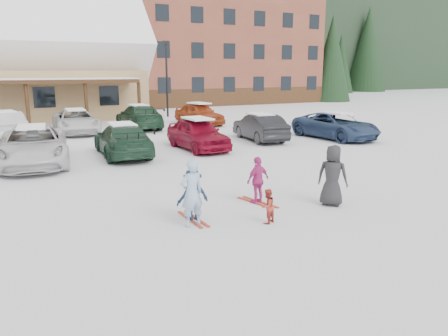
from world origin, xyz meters
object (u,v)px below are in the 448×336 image
parked_car_9 (6,124)px  parked_car_10 (76,121)px  parked_car_3 (123,140)px  parked_car_11 (139,117)px  lamp_post (167,74)px  parked_car_5 (260,127)px  parked_car_4 (198,134)px  alpine_hotel (187,24)px  parked_car_6 (336,126)px  parked_car_12 (199,114)px  adult_skier (192,193)px  child_magenta (258,180)px  bystander_dark (333,175)px  parked_car_2 (33,146)px  child_navy (193,195)px  toddler_red (267,206)px

parked_car_9 → parked_car_10: (3.69, -0.16, -0.01)m
parked_car_3 → parked_car_11: bearing=-107.3°
lamp_post → parked_car_5: size_ratio=1.38×
parked_car_3 → parked_car_4: (3.53, 0.06, 0.03)m
parked_car_4 → alpine_hotel: bearing=66.7°
parked_car_6 → parked_car_12: 9.82m
adult_skier → child_magenta: bearing=-168.2°
bystander_dark → adult_skier: bearing=50.3°
bystander_dark → parked_car_11: (-0.19, 18.12, -0.10)m
parked_car_2 → child_magenta: bearing=-52.3°
lamp_post → parked_car_10: size_ratio=1.16×
child_magenta → parked_car_3: 8.64m
parked_car_10 → parked_car_12: bearing=4.6°
parked_car_3 → child_magenta: bearing=104.0°
parked_car_5 → child_navy: bearing=58.0°
lamp_post → parked_car_6: bearing=-73.6°
parked_car_4 → lamp_post: bearing=73.9°
child_navy → adult_skier: bearing=62.9°
adult_skier → parked_car_5: (8.18, 10.39, -0.12)m
child_magenta → parked_car_2: (-5.21, 8.24, 0.10)m
child_navy → parked_car_4: parked_car_4 is taller
adult_skier → parked_car_12: adult_skier is taller
parked_car_4 → parked_car_9: bearing=131.9°
alpine_hotel → parked_car_11: size_ratio=6.15×
adult_skier → parked_car_4: bearing=-123.2°
parked_car_12 → parked_car_9: bearing=171.9°
bystander_dark → parked_car_3: size_ratio=0.35×
child_navy → bystander_dark: bearing=169.4°
bystander_dark → parked_car_10: bystander_dark is taller
parked_car_12 → parked_car_6: bearing=-74.6°
parked_car_4 → parked_car_5: (3.96, 0.95, -0.03)m
toddler_red → parked_car_6: 14.31m
child_magenta → toddler_red: bearing=54.2°
child_magenta → parked_car_5: parked_car_5 is taller
parked_car_11 → parked_car_12: bearing=-178.4°
parked_car_12 → parked_car_4: bearing=-123.5°
parked_car_5 → parked_car_10: bearing=-34.4°
parked_car_3 → parked_car_9: size_ratio=1.12×
lamp_post → toddler_red: lamp_post is taller
parked_car_3 → parked_car_10: size_ratio=0.96×
parked_car_4 → parked_car_12: 9.39m
toddler_red → parked_car_4: bearing=-127.8°
alpine_hotel → lamp_post: alpine_hotel is taller
lamp_post → parked_car_12: 6.36m
alpine_hotel → child_navy: 41.64m
bystander_dark → parked_car_9: 19.52m
parked_car_2 → parked_car_4: 7.09m
lamp_post → bystander_dark: bearing=-99.0°
bystander_dark → child_navy: bearing=44.1°
parked_car_6 → parked_car_12: (-4.14, 8.90, 0.04)m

